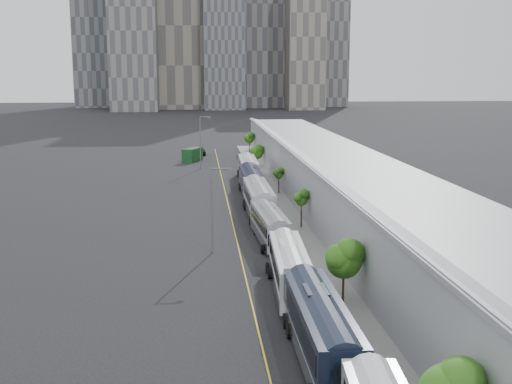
{
  "coord_description": "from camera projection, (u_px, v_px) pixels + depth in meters",
  "views": [
    {
      "loc": [
        -5.36,
        -14.84,
        17.14
      ],
      "look_at": [
        1.59,
        62.01,
        3.0
      ],
      "focal_mm": 45.0,
      "sensor_mm": 36.0,
      "label": 1
    }
  ],
  "objects": [
    {
      "name": "bus_1",
      "position": [
        320.0,
        334.0,
        38.69
      ],
      "size": [
        3.06,
        13.83,
        4.04
      ],
      "rotation": [
        0.0,
        0.0,
        -0.01
      ],
      "color": "black",
      "rests_on": "ground"
    },
    {
      "name": "shipping_container",
      "position": [
        192.0,
        155.0,
        128.67
      ],
      "size": [
        4.24,
        5.77,
        2.65
      ],
      "primitive_type": "cube",
      "rotation": [
        0.0,
        0.0,
        -0.42
      ],
      "color": "#123A19",
      "rests_on": "ground"
    },
    {
      "name": "bus_6",
      "position": [
        248.0,
        171.0,
        105.17
      ],
      "size": [
        2.97,
        13.38,
        3.9
      ],
      "rotation": [
        0.0,
        0.0,
        -0.02
      ],
      "color": "white",
      "rests_on": "ground"
    },
    {
      "name": "bus_5",
      "position": [
        251.0,
        184.0,
        92.41
      ],
      "size": [
        2.98,
        13.39,
        3.91
      ],
      "rotation": [
        0.0,
        0.0,
        0.0
      ],
      "color": "#161931",
      "rests_on": "ground"
    },
    {
      "name": "street_lamp_far",
      "position": [
        201.0,
        139.0,
        117.54
      ],
      "size": [
        2.04,
        0.22,
        9.67
      ],
      "color": "#59595E",
      "rests_on": "ground"
    },
    {
      "name": "suv",
      "position": [
        200.0,
        152.0,
        138.56
      ],
      "size": [
        2.72,
        5.43,
        1.48
      ],
      "primitive_type": "imported",
      "rotation": [
        0.0,
        0.0,
        0.05
      ],
      "color": "black",
      "rests_on": "ground"
    },
    {
      "name": "bus_4",
      "position": [
        258.0,
        202.0,
        78.81
      ],
      "size": [
        3.09,
        13.94,
        4.07
      ],
      "rotation": [
        0.0,
        0.0,
        0.0
      ],
      "color": "#A2A4AC",
      "rests_on": "ground"
    },
    {
      "name": "tree_3",
      "position": [
        279.0,
        175.0,
        93.12
      ],
      "size": [
        1.12,
        1.12,
        3.47
      ],
      "color": "black",
      "rests_on": "ground"
    },
    {
      "name": "skyline",
      "position": [
        201.0,
        7.0,
        326.23
      ],
      "size": [
        145.0,
        64.0,
        120.0
      ],
      "color": "slate",
      "rests_on": "ground"
    },
    {
      "name": "depot",
      "position": [
        362.0,
        197.0,
        72.5
      ],
      "size": [
        12.45,
        160.4,
        7.2
      ],
      "color": "gray",
      "rests_on": "ground"
    },
    {
      "name": "tree_1",
      "position": [
        344.0,
        256.0,
        48.23
      ],
      "size": [
        2.73,
        2.73,
        5.11
      ],
      "color": "black",
      "rests_on": "ground"
    },
    {
      "name": "sidewalk",
      "position": [
        326.0,
        227.0,
        72.77
      ],
      "size": [
        10.0,
        170.0,
        0.12
      ],
      "primitive_type": "cube",
      "color": "gray",
      "rests_on": "ground"
    },
    {
      "name": "bus_2",
      "position": [
        290.0,
        272.0,
        51.33
      ],
      "size": [
        3.2,
        12.79,
        3.71
      ],
      "rotation": [
        0.0,
        0.0,
        -0.05
      ],
      "color": "white",
      "rests_on": "ground"
    },
    {
      "name": "lane_line",
      "position": [
        234.0,
        230.0,
        71.84
      ],
      "size": [
        0.12,
        160.0,
        0.02
      ],
      "primitive_type": "cube",
      "color": "gold",
      "rests_on": "ground"
    },
    {
      "name": "bus_3",
      "position": [
        270.0,
        228.0,
        66.47
      ],
      "size": [
        3.07,
        12.26,
        3.55
      ],
      "rotation": [
        0.0,
        0.0,
        0.05
      ],
      "color": "gray",
      "rests_on": "ground"
    },
    {
      "name": "tree_5",
      "position": [
        249.0,
        138.0,
        139.83
      ],
      "size": [
        2.0,
        2.0,
        4.62
      ],
      "color": "black",
      "rests_on": "ground"
    },
    {
      "name": "tree_4",
      "position": [
        257.0,
        151.0,
        120.5
      ],
      "size": [
        2.31,
        2.31,
        4.12
      ],
      "color": "black",
      "rests_on": "ground"
    },
    {
      "name": "street_lamp_near",
      "position": [
        214.0,
        204.0,
        61.8
      ],
      "size": [
        2.04,
        0.22,
        8.39
      ],
      "color": "#59595E",
      "rests_on": "ground"
    },
    {
      "name": "tree_2",
      "position": [
        302.0,
        199.0,
        72.08
      ],
      "size": [
        1.35,
        1.35,
        4.12
      ],
      "color": "black",
      "rests_on": "ground"
    }
  ]
}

